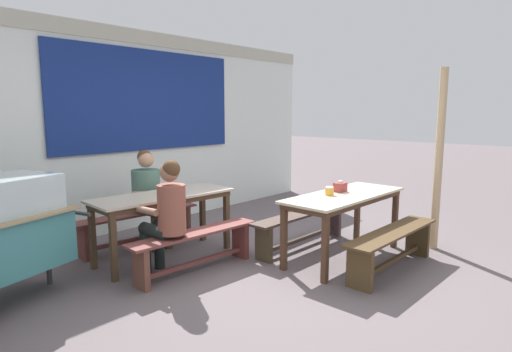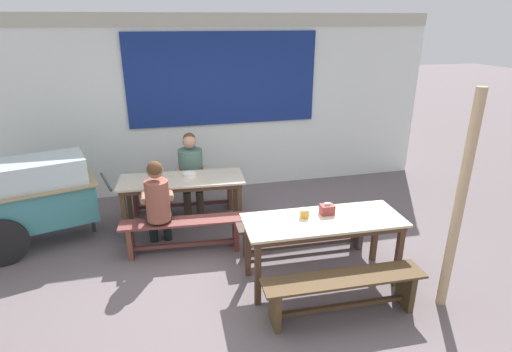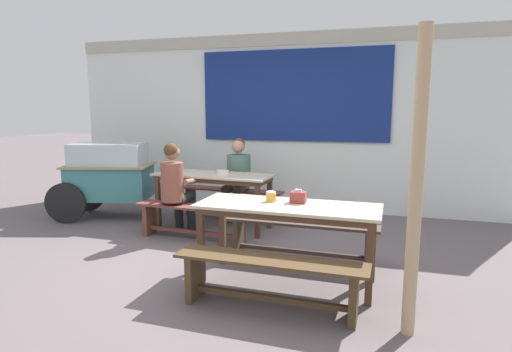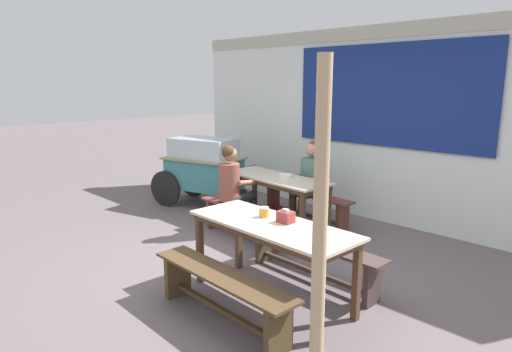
# 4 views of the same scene
# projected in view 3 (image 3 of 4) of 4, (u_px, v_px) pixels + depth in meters

# --- Properties ---
(ground_plane) EXTENTS (40.00, 40.00, 0.00)m
(ground_plane) POSITION_uv_depth(u_px,v_px,m) (229.00, 260.00, 4.65)
(ground_plane) COLOR #665A5D
(backdrop_wall) EXTENTS (7.41, 0.23, 2.85)m
(backdrop_wall) POSITION_uv_depth(u_px,v_px,m) (284.00, 118.00, 6.92)
(backdrop_wall) COLOR silver
(backdrop_wall) RESTS_ON ground_plane
(dining_table_far) EXTENTS (1.69, 0.72, 0.76)m
(dining_table_far) POSITION_uv_depth(u_px,v_px,m) (213.00, 180.00, 5.84)
(dining_table_far) COLOR #BDB099
(dining_table_far) RESTS_ON ground_plane
(dining_table_near) EXTENTS (1.73, 0.70, 0.76)m
(dining_table_near) POSITION_uv_depth(u_px,v_px,m) (288.00, 213.00, 3.97)
(dining_table_near) COLOR beige
(dining_table_near) RESTS_ON ground_plane
(bench_far_back) EXTENTS (1.66, 0.38, 0.44)m
(bench_far_back) POSITION_uv_depth(u_px,v_px,m) (231.00, 199.00, 6.46)
(bench_far_back) COLOR brown
(bench_far_back) RESTS_ON ground_plane
(bench_far_front) EXTENTS (1.55, 0.38, 0.44)m
(bench_far_front) POSITION_uv_depth(u_px,v_px,m) (193.00, 217.00, 5.34)
(bench_far_front) COLOR brown
(bench_far_front) RESTS_ON ground_plane
(bench_near_back) EXTENTS (1.69, 0.31, 0.44)m
(bench_near_back) POSITION_uv_depth(u_px,v_px,m) (300.00, 234.00, 4.59)
(bench_near_back) COLOR #46362F
(bench_near_back) RESTS_ON ground_plane
(bench_near_front) EXTENTS (1.61, 0.36, 0.44)m
(bench_near_front) POSITION_uv_depth(u_px,v_px,m) (270.00, 276.00, 3.46)
(bench_near_front) COLOR #4C3720
(bench_near_front) RESTS_ON ground_plane
(food_cart) EXTENTS (1.76, 1.16, 1.14)m
(food_cart) POSITION_uv_depth(u_px,v_px,m) (108.00, 173.00, 6.42)
(food_cart) COLOR teal
(food_cart) RESTS_ON ground_plane
(person_left_back_turned) EXTENTS (0.40, 0.55, 1.23)m
(person_left_back_turned) POSITION_uv_depth(u_px,v_px,m) (175.00, 184.00, 5.46)
(person_left_back_turned) COLOR black
(person_left_back_turned) RESTS_ON ground_plane
(person_center_facing) EXTENTS (0.48, 0.56, 1.23)m
(person_center_facing) POSITION_uv_depth(u_px,v_px,m) (237.00, 174.00, 6.29)
(person_center_facing) COLOR #413427
(person_center_facing) RESTS_ON ground_plane
(tissue_box) EXTENTS (0.15, 0.11, 0.13)m
(tissue_box) POSITION_uv_depth(u_px,v_px,m) (298.00, 197.00, 4.03)
(tissue_box) COLOR #933634
(tissue_box) RESTS_ON dining_table_near
(condiment_jar) EXTENTS (0.10, 0.10, 0.10)m
(condiment_jar) POSITION_uv_depth(u_px,v_px,m) (271.00, 197.00, 4.09)
(condiment_jar) COLOR gold
(condiment_jar) RESTS_ON dining_table_near
(soup_bowl) EXTENTS (0.18, 0.18, 0.04)m
(soup_bowl) POSITION_uv_depth(u_px,v_px,m) (223.00, 172.00, 5.85)
(soup_bowl) COLOR silver
(soup_bowl) RESTS_ON dining_table_far
(wooden_support_post) EXTENTS (0.10, 0.10, 2.22)m
(wooden_support_post) POSITION_uv_depth(u_px,v_px,m) (416.00, 187.00, 2.96)
(wooden_support_post) COLOR tan
(wooden_support_post) RESTS_ON ground_plane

